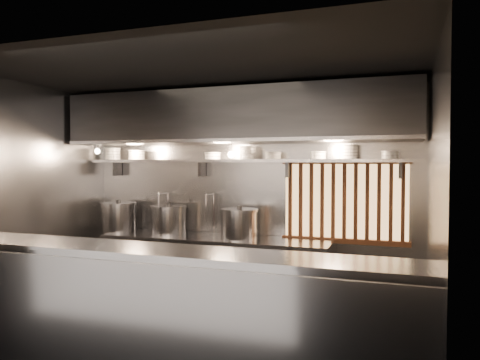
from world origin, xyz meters
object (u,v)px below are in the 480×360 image
Objects in this scene: heat_lamp at (97,147)px; stock_pot_right at (239,224)px; pendant_bulb at (231,154)px; stock_pot_mid at (169,220)px; stock_pot_left at (119,217)px.

heat_lamp reaches higher than stock_pot_right.
stock_pot_mid is (-0.88, -0.05, -0.87)m from pendant_bulb.
heat_lamp reaches higher than pendant_bulb.
stock_pot_left is (-1.65, -0.07, -0.86)m from pendant_bulb.
heat_lamp reaches higher than stock_pot_mid.
heat_lamp is 0.55× the size of stock_pot_left.
heat_lamp is at bearing -173.22° from stock_pot_right.
heat_lamp is at bearing -118.11° from stock_pot_left.
stock_pot_right is (1.80, -0.05, -0.01)m from stock_pot_left.
pendant_bulb is 0.30× the size of stock_pot_right.
stock_pot_left is at bearing 178.56° from stock_pot_right.
stock_pot_left reaches higher than stock_pot_mid.
heat_lamp is 1.37m from stock_pot_mid.
pendant_bulb is 0.29× the size of stock_pot_left.
stock_pot_left is (0.15, 0.28, -0.96)m from heat_lamp.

